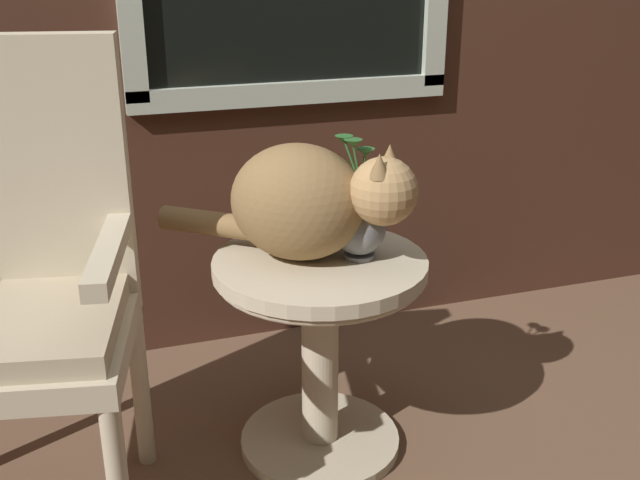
{
  "coord_description": "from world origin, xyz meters",
  "views": [
    {
      "loc": [
        -0.49,
        -1.46,
        1.28
      ],
      "look_at": [
        0.06,
        0.18,
        0.6
      ],
      "focal_mm": 42.45,
      "sensor_mm": 36.0,
      "label": 1
    }
  ],
  "objects_px": {
    "wicker_side_table": "(320,323)",
    "pewter_vase_with_ivy": "(360,221)",
    "cat": "(306,201)",
    "wicker_chair": "(14,277)"
  },
  "relations": [
    {
      "from": "wicker_side_table",
      "to": "wicker_chair",
      "type": "relative_size",
      "value": 0.5
    },
    {
      "from": "wicker_chair",
      "to": "wicker_side_table",
      "type": "bearing_deg",
      "value": 0.52
    },
    {
      "from": "cat",
      "to": "wicker_chair",
      "type": "bearing_deg",
      "value": -177.7
    },
    {
      "from": "cat",
      "to": "pewter_vase_with_ivy",
      "type": "xyz_separation_m",
      "value": [
        0.12,
        -0.04,
        -0.05
      ]
    },
    {
      "from": "wicker_side_table",
      "to": "pewter_vase_with_ivy",
      "type": "height_order",
      "value": "pewter_vase_with_ivy"
    },
    {
      "from": "wicker_chair",
      "to": "pewter_vase_with_ivy",
      "type": "bearing_deg",
      "value": -1.22
    },
    {
      "from": "wicker_side_table",
      "to": "cat",
      "type": "relative_size",
      "value": 0.97
    },
    {
      "from": "wicker_side_table",
      "to": "pewter_vase_with_ivy",
      "type": "bearing_deg",
      "value": -14.0
    },
    {
      "from": "wicker_side_table",
      "to": "cat",
      "type": "bearing_deg",
      "value": 143.55
    },
    {
      "from": "cat",
      "to": "pewter_vase_with_ivy",
      "type": "distance_m",
      "value": 0.14
    }
  ]
}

